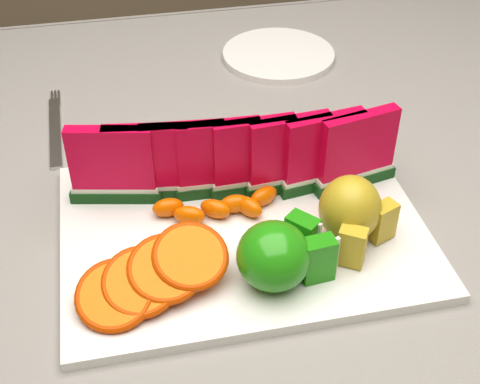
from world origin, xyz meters
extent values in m
cube|color=#503218|center=(0.00, 0.00, 0.73)|extent=(1.40, 0.90, 0.03)
cube|color=#503218|center=(0.64, 0.39, 0.36)|extent=(0.06, 0.06, 0.72)
cube|color=gray|center=(0.00, 0.00, 0.75)|extent=(1.52, 1.02, 0.01)
cube|color=gray|center=(0.00, 0.51, 0.66)|extent=(1.52, 0.01, 0.20)
cube|color=silver|center=(0.09, -0.09, 0.76)|extent=(0.40, 0.30, 0.01)
ellipsoid|color=#1B7919|center=(0.11, -0.18, 0.80)|extent=(0.10, 0.10, 0.07)
cube|color=#1B7919|center=(0.15, -0.18, 0.80)|extent=(0.03, 0.02, 0.05)
cube|color=beige|center=(0.16, -0.18, 0.80)|extent=(0.03, 0.01, 0.05)
cube|color=#1B7919|center=(0.14, -0.15, 0.80)|extent=(0.04, 0.04, 0.05)
cube|color=beige|center=(0.15, -0.15, 0.80)|extent=(0.02, 0.03, 0.05)
ellipsoid|color=olive|center=(0.20, -0.13, 0.81)|extent=(0.08, 0.08, 0.07)
cube|color=olive|center=(0.19, -0.17, 0.79)|extent=(0.03, 0.03, 0.04)
cube|color=olive|center=(0.24, -0.14, 0.79)|extent=(0.03, 0.03, 0.04)
cylinder|color=silver|center=(0.24, 0.31, 0.76)|extent=(0.24, 0.24, 0.01)
cube|color=silver|center=(-0.11, 0.16, 0.76)|extent=(0.02, 0.17, 0.00)
cube|color=silver|center=(-0.12, 0.25, 0.76)|extent=(0.00, 0.04, 0.00)
cube|color=silver|center=(-0.11, 0.25, 0.76)|extent=(0.00, 0.04, 0.00)
cube|color=silver|center=(-0.11, 0.25, 0.76)|extent=(0.00, 0.04, 0.00)
cube|color=#0B3515|center=(-0.04, -0.01, 0.78)|extent=(0.11, 0.04, 0.01)
cube|color=silver|center=(-0.04, -0.01, 0.79)|extent=(0.10, 0.04, 0.01)
cube|color=red|center=(-0.04, -0.01, 0.83)|extent=(0.10, 0.04, 0.08)
cube|color=#0B3515|center=(0.00, -0.02, 0.78)|extent=(0.11, 0.04, 0.01)
cube|color=silver|center=(0.00, -0.02, 0.79)|extent=(0.10, 0.03, 0.01)
cube|color=red|center=(0.00, -0.02, 0.83)|extent=(0.10, 0.03, 0.08)
cube|color=#0B3515|center=(0.04, -0.02, 0.78)|extent=(0.11, 0.03, 0.01)
cube|color=silver|center=(0.04, -0.02, 0.79)|extent=(0.10, 0.03, 0.01)
cube|color=red|center=(0.04, -0.02, 0.83)|extent=(0.10, 0.02, 0.08)
cube|color=#0B3515|center=(0.08, -0.03, 0.78)|extent=(0.11, 0.02, 0.01)
cube|color=silver|center=(0.08, -0.03, 0.79)|extent=(0.10, 0.02, 0.01)
cube|color=red|center=(0.08, -0.03, 0.83)|extent=(0.10, 0.02, 0.08)
cube|color=#0B3515|center=(0.12, -0.03, 0.78)|extent=(0.11, 0.02, 0.01)
cube|color=silver|center=(0.12, -0.03, 0.79)|extent=(0.10, 0.02, 0.01)
cube|color=red|center=(0.12, -0.03, 0.83)|extent=(0.10, 0.02, 0.08)
cube|color=#0B3515|center=(0.16, -0.03, 0.78)|extent=(0.11, 0.03, 0.01)
cube|color=silver|center=(0.16, -0.03, 0.79)|extent=(0.10, 0.03, 0.01)
cube|color=red|center=(0.16, -0.03, 0.83)|extent=(0.10, 0.02, 0.08)
cube|color=#0B3515|center=(0.20, -0.04, 0.78)|extent=(0.11, 0.04, 0.01)
cube|color=silver|center=(0.20, -0.04, 0.79)|extent=(0.10, 0.03, 0.01)
cube|color=red|center=(0.20, -0.04, 0.83)|extent=(0.10, 0.03, 0.08)
cube|color=#0B3515|center=(0.24, -0.04, 0.78)|extent=(0.11, 0.04, 0.01)
cube|color=silver|center=(0.24, -0.04, 0.79)|extent=(0.10, 0.04, 0.01)
cube|color=red|center=(0.24, -0.04, 0.83)|extent=(0.10, 0.04, 0.08)
cylinder|color=#FA5C00|center=(-0.05, -0.18, 0.79)|extent=(0.08, 0.08, 0.03)
torus|color=red|center=(-0.05, -0.18, 0.79)|extent=(0.09, 0.09, 0.03)
cylinder|color=#FA5C00|center=(-0.03, -0.17, 0.79)|extent=(0.08, 0.07, 0.03)
torus|color=red|center=(-0.03, -0.17, 0.79)|extent=(0.08, 0.08, 0.03)
cylinder|color=#FA5C00|center=(0.00, -0.16, 0.80)|extent=(0.07, 0.07, 0.03)
torus|color=red|center=(0.00, -0.16, 0.80)|extent=(0.08, 0.08, 0.03)
cylinder|color=#FA5C00|center=(0.03, -0.15, 0.80)|extent=(0.08, 0.08, 0.03)
torus|color=red|center=(0.03, -0.15, 0.80)|extent=(0.09, 0.09, 0.03)
cylinder|color=#FA5C00|center=(-0.02, 0.03, 0.78)|extent=(0.08, 0.07, 0.03)
torus|color=red|center=(-0.02, 0.03, 0.78)|extent=(0.08, 0.08, 0.03)
cylinder|color=#FA5C00|center=(0.03, 0.03, 0.79)|extent=(0.08, 0.08, 0.03)
torus|color=red|center=(0.03, 0.03, 0.79)|extent=(0.09, 0.09, 0.03)
cylinder|color=#FA5C00|center=(0.08, 0.03, 0.79)|extent=(0.09, 0.09, 0.03)
torus|color=red|center=(0.08, 0.03, 0.79)|extent=(0.10, 0.10, 0.03)
cylinder|color=#FA5C00|center=(0.13, 0.03, 0.79)|extent=(0.09, 0.09, 0.03)
torus|color=red|center=(0.13, 0.03, 0.79)|extent=(0.10, 0.10, 0.03)
ellipsoid|color=#F33F0B|center=(0.01, -0.05, 0.78)|extent=(0.04, 0.02, 0.02)
ellipsoid|color=#F33F0B|center=(0.04, -0.07, 0.78)|extent=(0.04, 0.03, 0.02)
ellipsoid|color=#F33F0B|center=(0.07, -0.07, 0.78)|extent=(0.04, 0.03, 0.02)
ellipsoid|color=#F33F0B|center=(0.09, -0.06, 0.78)|extent=(0.04, 0.02, 0.02)
ellipsoid|color=#F33F0B|center=(0.10, -0.07, 0.78)|extent=(0.04, 0.04, 0.02)
ellipsoid|color=#F33F0B|center=(0.12, -0.06, 0.78)|extent=(0.04, 0.03, 0.02)
camera|label=1|loc=(-0.02, -0.63, 1.27)|focal=50.00mm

